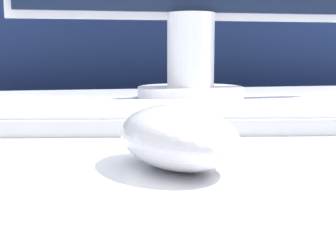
{
  "coord_description": "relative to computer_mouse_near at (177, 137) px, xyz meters",
  "views": [
    {
      "loc": [
        -0.05,
        -0.5,
        0.79
      ],
      "look_at": [
        0.02,
        -0.16,
        0.74
      ],
      "focal_mm": 50.0,
      "sensor_mm": 36.0,
      "label": 1
    }
  ],
  "objects": [
    {
      "name": "partition_panel",
      "position": [
        -0.02,
        0.82,
        -0.09
      ],
      "size": [
        5.0,
        0.03,
        1.29
      ],
      "color": "navy",
      "rests_on": "ground_plane"
    },
    {
      "name": "computer_mouse_near",
      "position": [
        0.0,
        0.0,
        0.0
      ],
      "size": [
        0.1,
        0.13,
        0.04
      ],
      "rotation": [
        0.0,
        0.0,
        0.3
      ],
      "color": "silver",
      "rests_on": "desk"
    },
    {
      "name": "keyboard",
      "position": [
        -0.0,
        0.18,
        -0.01
      ],
      "size": [
        0.44,
        0.19,
        0.02
      ],
      "rotation": [
        0.0,
        0.0,
        -0.16
      ],
      "color": "silver",
      "rests_on": "desk"
    }
  ]
}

